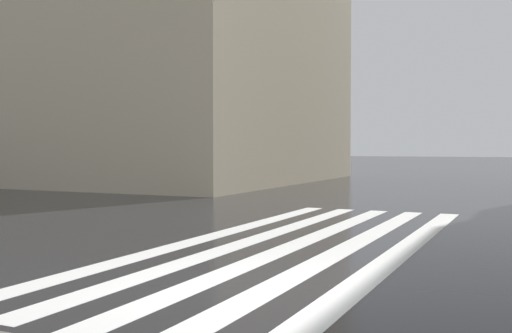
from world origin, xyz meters
The scene contains 3 objects.
ground_plane centered at (0.00, 0.00, 0.00)m, with size 220.00×220.00×0.00m, color black.
zebra_crossing centered at (4.00, 0.74, 0.00)m, with size 13.00×4.50×0.01m.
haussmann_block_mid centered at (21.55, 20.66, 10.13)m, with size 18.10×26.46×20.69m.
Camera 1 is at (-7.11, -3.47, 1.90)m, focal length 42.41 mm.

